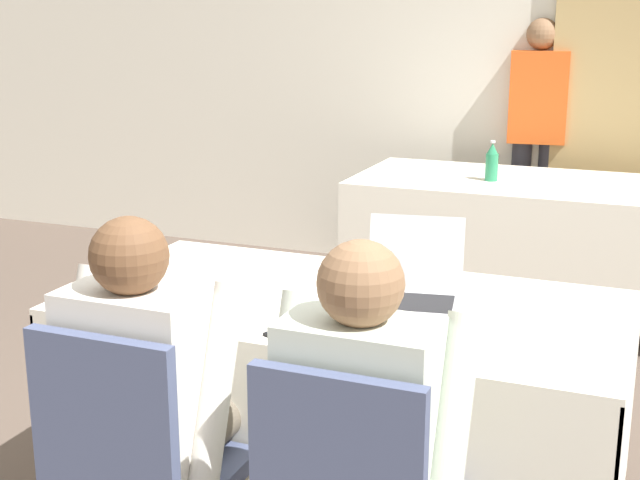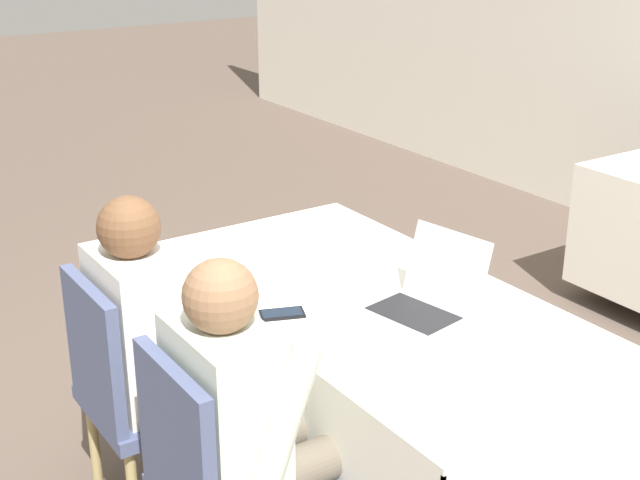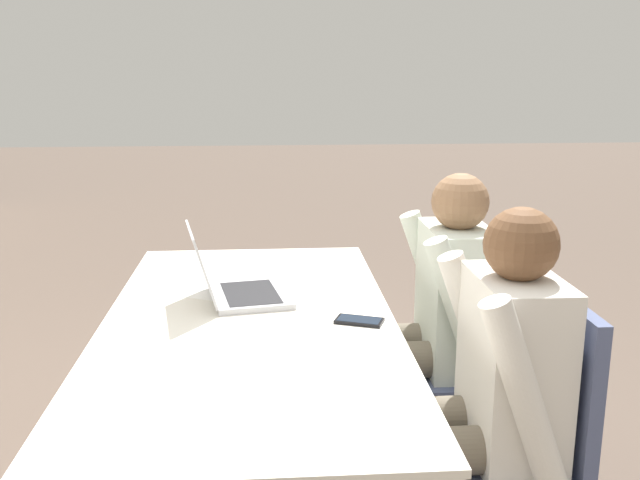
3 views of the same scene
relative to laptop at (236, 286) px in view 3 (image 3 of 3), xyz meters
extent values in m
cube|color=white|center=(-0.20, -0.05, -0.06)|extent=(1.75, 0.90, 0.02)
cube|color=white|center=(-0.20, -0.49, -0.38)|extent=(1.75, 0.01, 0.61)
cube|color=white|center=(-0.20, 0.39, -0.38)|extent=(1.75, 0.01, 0.61)
cube|color=white|center=(0.67, -0.05, -0.38)|extent=(0.01, 0.90, 0.61)
cube|color=#B7B7BC|center=(0.01, -0.05, -0.04)|extent=(0.34, 0.30, 0.02)
cube|color=black|center=(0.01, -0.05, -0.03)|extent=(0.30, 0.22, 0.00)
cube|color=#B7B7BC|center=(-0.02, 0.11, 0.09)|extent=(0.31, 0.13, 0.23)
cube|color=black|center=(-0.02, 0.11, 0.09)|extent=(0.28, 0.11, 0.20)
cube|color=black|center=(-0.25, -0.38, -0.04)|extent=(0.12, 0.16, 0.01)
cube|color=#192333|center=(-0.25, -0.38, -0.04)|extent=(0.11, 0.14, 0.00)
cube|color=white|center=(-0.01, -0.17, -0.05)|extent=(0.29, 0.34, 0.00)
cube|color=white|center=(-0.52, -0.09, -0.05)|extent=(0.30, 0.35, 0.00)
cube|color=white|center=(0.10, 0.07, -0.05)|extent=(0.31, 0.35, 0.00)
cube|color=#4C567A|center=(-0.51, -0.73, -0.38)|extent=(0.44, 0.44, 0.05)
cube|color=#4C567A|center=(-0.51, -0.93, -0.13)|extent=(0.40, 0.04, 0.45)
cylinder|color=tan|center=(0.28, -0.55, -0.60)|extent=(0.04, 0.04, 0.39)
cylinder|color=tan|center=(-0.07, -0.55, -0.60)|extent=(0.04, 0.04, 0.39)
cylinder|color=tan|center=(0.28, -0.90, -0.60)|extent=(0.04, 0.04, 0.39)
cylinder|color=tan|center=(-0.07, -0.90, -0.60)|extent=(0.04, 0.04, 0.39)
cube|color=#4C567A|center=(0.10, -0.73, -0.38)|extent=(0.44, 0.44, 0.05)
cube|color=#4C567A|center=(0.10, -0.93, -0.13)|extent=(0.40, 0.04, 0.45)
cylinder|color=#665B4C|center=(-0.42, -0.60, -0.29)|extent=(0.13, 0.42, 0.13)
cylinder|color=#665B4C|center=(-0.60, -0.60, -0.29)|extent=(0.13, 0.42, 0.13)
cube|color=silver|center=(-0.51, -0.78, -0.09)|extent=(0.36, 0.22, 0.52)
cylinder|color=silver|center=(-0.30, -0.74, -0.09)|extent=(0.08, 0.26, 0.54)
cylinder|color=silver|center=(-0.72, -0.74, -0.09)|extent=(0.08, 0.26, 0.54)
sphere|color=brown|center=(-0.51, -0.78, 0.26)|extent=(0.20, 0.20, 0.20)
cylinder|color=#665B4C|center=(0.19, -0.60, -0.29)|extent=(0.13, 0.42, 0.13)
cylinder|color=#665B4C|center=(0.01, -0.60, -0.29)|extent=(0.13, 0.42, 0.13)
cylinder|color=#665B4C|center=(0.19, -0.42, -0.58)|extent=(0.10, 0.10, 0.44)
cylinder|color=#665B4C|center=(0.01, -0.42, -0.58)|extent=(0.10, 0.10, 0.44)
cube|color=silver|center=(0.10, -0.78, -0.09)|extent=(0.36, 0.22, 0.52)
cylinder|color=silver|center=(0.31, -0.74, -0.09)|extent=(0.08, 0.26, 0.54)
cylinder|color=silver|center=(-0.11, -0.74, -0.09)|extent=(0.08, 0.26, 0.54)
sphere|color=#8C6647|center=(0.10, -0.78, 0.26)|extent=(0.20, 0.20, 0.20)
camera|label=1|loc=(0.73, -2.57, 0.85)|focal=50.00mm
camera|label=2|loc=(1.98, -1.72, 1.22)|focal=50.00mm
camera|label=3|loc=(-2.28, -0.11, 0.71)|focal=40.00mm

